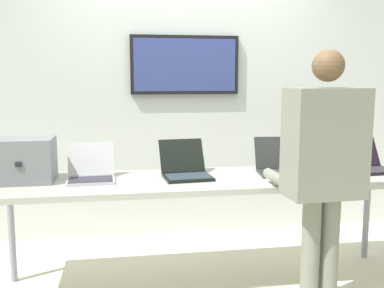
% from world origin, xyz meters
% --- Properties ---
extents(ground, '(8.00, 8.00, 0.04)m').
position_xyz_m(ground, '(0.00, 0.00, -0.02)').
color(ground, beige).
extents(back_wall, '(8.00, 0.11, 2.66)m').
position_xyz_m(back_wall, '(0.00, 1.13, 1.34)').
color(back_wall, silver).
rests_on(back_wall, ground).
extents(workbench, '(2.99, 0.70, 0.79)m').
position_xyz_m(workbench, '(0.00, 0.00, 0.73)').
color(workbench, '#A6A49A').
rests_on(workbench, ground).
extents(equipment_box, '(0.40, 0.33, 0.30)m').
position_xyz_m(equipment_box, '(-1.25, 0.09, 0.94)').
color(equipment_box, slate).
rests_on(equipment_box, workbench).
extents(laptop_station_0, '(0.33, 0.35, 0.24)m').
position_xyz_m(laptop_station_0, '(-0.80, 0.06, 0.84)').
color(laptop_station_0, '#B0B1B6').
rests_on(laptop_station_0, workbench).
extents(laptop_station_1, '(0.36, 0.41, 0.25)m').
position_xyz_m(laptop_station_1, '(-0.14, 0.06, 0.84)').
color(laptop_station_1, black).
rests_on(laptop_station_1, workbench).
extents(laptop_station_2, '(0.40, 0.40, 0.25)m').
position_xyz_m(laptop_station_2, '(0.59, 0.08, 0.84)').
color(laptop_station_2, '#252825').
rests_on(laptop_station_2, workbench).
extents(laptop_station_3, '(0.36, 0.41, 0.24)m').
position_xyz_m(laptop_station_3, '(1.25, 0.07, 0.84)').
color(laptop_station_3, black).
rests_on(laptop_station_3, workbench).
extents(person, '(0.45, 0.60, 1.65)m').
position_xyz_m(person, '(0.57, -0.62, 1.00)').
color(person, slate).
rests_on(person, ground).
extents(coffee_mug, '(0.08, 0.08, 0.09)m').
position_xyz_m(coffee_mug, '(0.91, -0.25, 0.83)').
color(coffee_mug, '#325496').
rests_on(coffee_mug, workbench).
extents(paper_sheet, '(0.30, 0.35, 0.00)m').
position_xyz_m(paper_sheet, '(0.28, -0.17, 0.79)').
color(paper_sheet, white).
rests_on(paper_sheet, workbench).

